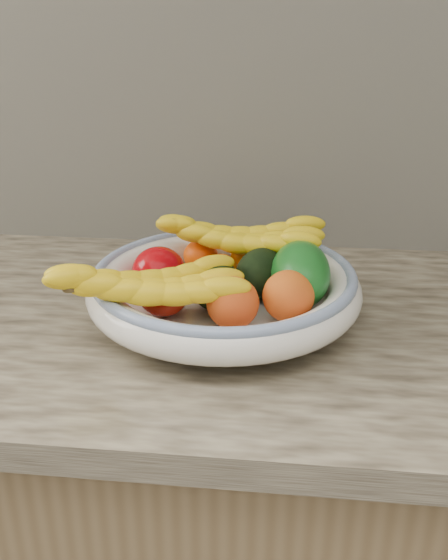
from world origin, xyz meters
The scene contains 14 objects.
kitchen_counter centered at (0.00, 1.69, 0.46)m, with size 2.44×0.66×1.40m.
fruit_bowl centered at (0.00, 1.66, 0.95)m, with size 0.39×0.39×0.08m.
clementine_back_left centered at (-0.05, 1.77, 0.95)m, with size 0.06×0.06×0.05m, color #FF5305.
clementine_back_right centered at (0.03, 1.77, 0.95)m, with size 0.05×0.05×0.05m, color orange.
clementine_back_mid centered at (-0.01, 1.72, 0.95)m, with size 0.05×0.05×0.05m, color #F26305.
tomato_left centered at (-0.10, 1.68, 0.96)m, with size 0.08×0.08×0.07m, color #AF0208.
tomato_near_left centered at (-0.08, 1.60, 0.96)m, with size 0.07×0.07×0.06m, color #A01206.
avocado_center centered at (-0.01, 1.64, 0.96)m, with size 0.07×0.10×0.07m, color black.
avocado_right centered at (0.05, 1.68, 0.96)m, with size 0.07×0.10×0.07m, color black.
green_mango centered at (0.11, 1.66, 0.98)m, with size 0.08×0.13×0.09m, color #0F5415.
peach_front centered at (0.02, 1.57, 0.97)m, with size 0.07×0.07×0.07m, color orange.
peach_right centered at (0.09, 1.60, 0.97)m, with size 0.07×0.07×0.07m, color orange.
banana_bunch_back centered at (0.01, 1.74, 0.99)m, with size 0.27×0.10×0.08m, color yellow, non-canonical shape.
banana_bunch_front centered at (-0.09, 1.56, 0.98)m, with size 0.27×0.11×0.07m, color yellow, non-canonical shape.
Camera 1 is at (0.09, 0.85, 1.31)m, focal length 40.00 mm.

